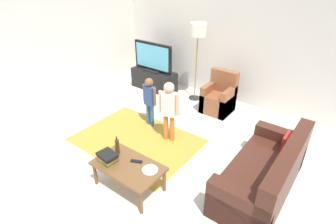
% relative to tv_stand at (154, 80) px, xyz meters
% --- Properties ---
extents(ground, '(7.80, 7.80, 0.00)m').
position_rel_tv_stand_xyz_m(ground, '(1.72, -2.30, -0.24)').
color(ground, beige).
extents(wall_back, '(6.00, 0.12, 2.70)m').
position_rel_tv_stand_xyz_m(wall_back, '(1.72, 0.70, 1.11)').
color(wall_back, silver).
rests_on(wall_back, ground).
extents(wall_left, '(0.12, 6.00, 2.70)m').
position_rel_tv_stand_xyz_m(wall_left, '(-1.28, -2.30, 1.11)').
color(wall_left, silver).
rests_on(wall_left, ground).
extents(area_rug, '(2.20, 1.60, 0.01)m').
position_rel_tv_stand_xyz_m(area_rug, '(1.20, -1.99, -0.24)').
color(area_rug, '#B28C33').
rests_on(area_rug, ground).
extents(tv_stand, '(1.20, 0.44, 0.50)m').
position_rel_tv_stand_xyz_m(tv_stand, '(0.00, 0.00, 0.00)').
color(tv_stand, black).
rests_on(tv_stand, ground).
extents(tv, '(1.10, 0.28, 0.71)m').
position_rel_tv_stand_xyz_m(tv, '(-0.00, -0.02, 0.60)').
color(tv, black).
rests_on(tv, tv_stand).
extents(couch, '(0.80, 1.80, 0.86)m').
position_rel_tv_stand_xyz_m(couch, '(3.54, -1.81, 0.05)').
color(couch, '#472319').
rests_on(couch, ground).
extents(armchair, '(0.60, 0.60, 0.90)m').
position_rel_tv_stand_xyz_m(armchair, '(1.88, -0.04, 0.05)').
color(armchair, brown).
rests_on(armchair, ground).
extents(floor_lamp, '(0.36, 0.36, 1.78)m').
position_rel_tv_stand_xyz_m(floor_lamp, '(1.14, 0.15, 1.30)').
color(floor_lamp, '#262626').
rests_on(floor_lamp, ground).
extents(child_near_tv, '(0.34, 0.16, 1.02)m').
position_rel_tv_stand_xyz_m(child_near_tv, '(1.06, -1.41, 0.37)').
color(child_near_tv, '#33598C').
rests_on(child_near_tv, ground).
extents(child_center, '(0.38, 0.20, 1.15)m').
position_rel_tv_stand_xyz_m(child_center, '(1.67, -1.60, 0.45)').
color(child_center, orange).
rests_on(child_center, ground).
extents(coffee_table, '(1.00, 0.60, 0.42)m').
position_rel_tv_stand_xyz_m(coffee_table, '(1.93, -2.92, 0.13)').
color(coffee_table, brown).
rests_on(coffee_table, ground).
extents(book_stack, '(0.30, 0.25, 0.14)m').
position_rel_tv_stand_xyz_m(book_stack, '(1.65, -3.04, 0.25)').
color(book_stack, '#388C4C').
rests_on(book_stack, coffee_table).
extents(bottle, '(0.06, 0.06, 0.30)m').
position_rel_tv_stand_xyz_m(bottle, '(1.63, -2.82, 0.30)').
color(bottle, '#4C3319').
rests_on(bottle, coffee_table).
extents(tv_remote, '(0.17, 0.11, 0.02)m').
position_rel_tv_stand_xyz_m(tv_remote, '(1.98, -2.80, 0.19)').
color(tv_remote, black).
rests_on(tv_remote, coffee_table).
extents(plate, '(0.22, 0.22, 0.02)m').
position_rel_tv_stand_xyz_m(plate, '(2.25, -2.82, 0.18)').
color(plate, white).
rests_on(plate, coffee_table).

